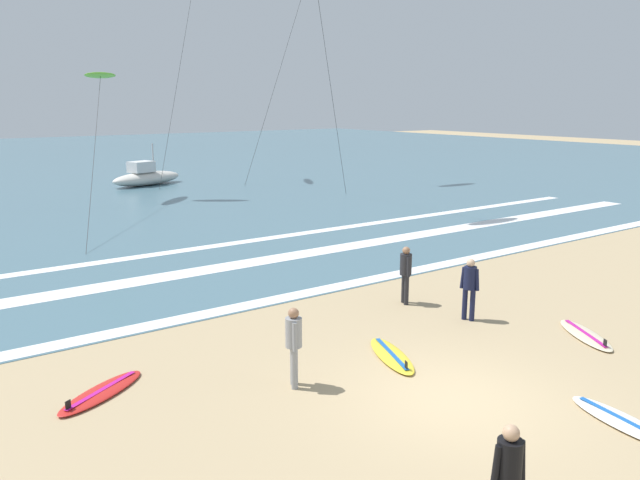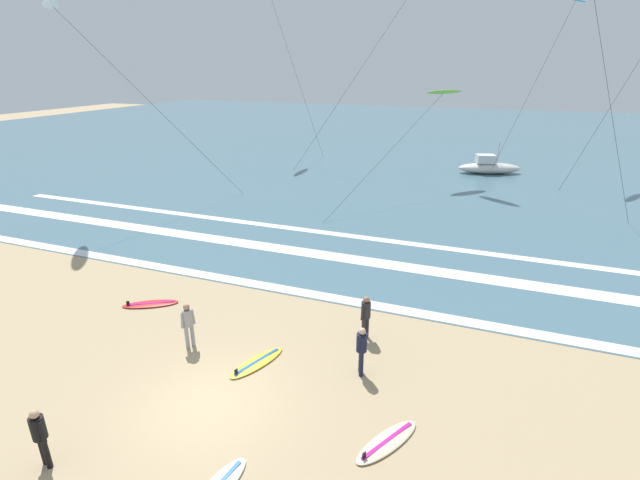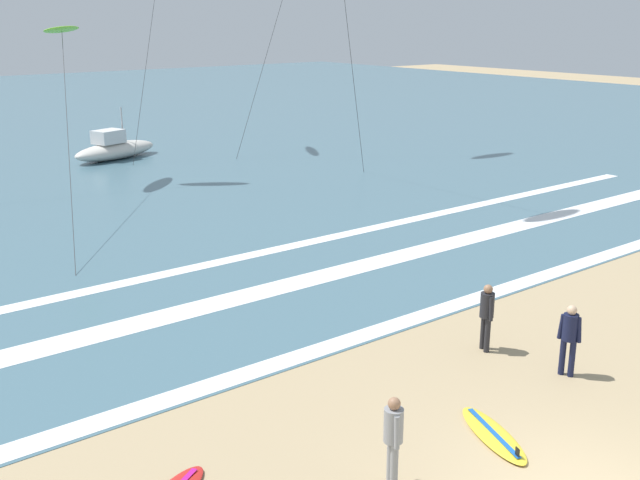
% 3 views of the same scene
% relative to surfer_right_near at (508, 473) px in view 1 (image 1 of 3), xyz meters
% --- Properties ---
extents(ground_plane, '(160.00, 160.00, 0.00)m').
position_rel_surfer_right_near_xyz_m(ground_plane, '(2.38, 3.07, -0.96)').
color(ground_plane, tan).
extents(wave_foam_shoreline, '(58.44, 0.62, 0.01)m').
position_rel_surfer_right_near_xyz_m(wave_foam_shoreline, '(4.28, 10.08, -0.94)').
color(wave_foam_shoreline, white).
rests_on(wave_foam_shoreline, ocean_surface).
extents(wave_foam_mid_break, '(52.77, 0.99, 0.01)m').
position_rel_surfer_right_near_xyz_m(wave_foam_mid_break, '(0.38, 14.07, -0.94)').
color(wave_foam_mid_break, white).
rests_on(wave_foam_mid_break, ocean_surface).
extents(wave_foam_outer_break, '(47.21, 0.59, 0.01)m').
position_rel_surfer_right_near_xyz_m(wave_foam_outer_break, '(2.21, 17.10, -0.94)').
color(wave_foam_outer_break, white).
rests_on(wave_foam_outer_break, ocean_surface).
extents(surfer_right_near, '(0.51, 0.32, 1.60)m').
position_rel_surfer_right_near_xyz_m(surfer_right_near, '(0.00, 0.00, 0.00)').
color(surfer_right_near, black).
rests_on(surfer_right_near, ground).
extents(surfer_background_far, '(0.32, 0.50, 1.60)m').
position_rel_surfer_right_near_xyz_m(surfer_background_far, '(5.52, 7.76, 0.00)').
color(surfer_background_far, '#232328').
rests_on(surfer_background_far, ground).
extents(surfer_left_far, '(0.32, 0.51, 1.60)m').
position_rel_surfer_right_near_xyz_m(surfer_left_far, '(5.92, 5.86, 0.00)').
color(surfer_left_far, '#141938').
rests_on(surfer_left_far, ground).
extents(surfer_left_near, '(0.32, 0.49, 1.60)m').
position_rel_surfer_right_near_xyz_m(surfer_left_near, '(0.25, 5.23, 0.00)').
color(surfer_left_near, gray).
rests_on(surfer_left_near, ground).
extents(surfboard_right_spare, '(1.54, 2.13, 0.25)m').
position_rel_surfer_right_near_xyz_m(surfboard_right_spare, '(7.28, 3.46, -0.91)').
color(surfboard_right_spare, beige).
rests_on(surfboard_right_spare, ground).
extents(surfboard_left_pile, '(2.11, 1.59, 0.25)m').
position_rel_surfer_right_near_xyz_m(surfboard_left_pile, '(-2.91, 7.04, -0.91)').
color(surfboard_left_pile, red).
rests_on(surfboard_left_pile, ground).
extents(surfboard_near_water, '(0.92, 2.17, 0.25)m').
position_rel_surfer_right_near_xyz_m(surfboard_near_water, '(4.06, 0.72, -0.91)').
color(surfboard_near_water, silver).
rests_on(surfboard_near_water, ground).
extents(surfboard_foreground_flat, '(1.30, 2.18, 0.25)m').
position_rel_surfer_right_near_xyz_m(surfboard_foreground_flat, '(2.74, 5.18, -0.91)').
color(surfboard_foreground_flat, yellow).
rests_on(surfboard_foreground_flat, ground).
extents(kite_lime_low_near, '(6.31, 14.42, 7.03)m').
position_rel_surfer_right_near_xyz_m(kite_lime_low_near, '(4.82, 31.49, 5.81)').
color(kite_lime_low_near, '#70C628').
rests_on(kite_lime_low_near, ground).
extents(offshore_boat, '(5.47, 3.22, 2.70)m').
position_rel_surfer_right_near_xyz_m(offshore_boat, '(8.65, 35.95, -0.40)').
color(offshore_boat, beige).
rests_on(offshore_boat, ground).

